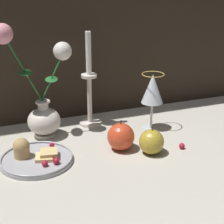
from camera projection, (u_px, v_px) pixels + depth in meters
The scene contains 9 objects.
ground_plane at pixel (107, 146), 1.16m from camera, with size 2.40×2.40×0.00m, color #B7B2A3.
vase at pixel (41, 99), 1.18m from camera, with size 0.23×0.11×0.37m.
plate_with_pastries at pixel (35, 157), 1.06m from camera, with size 0.21×0.21×0.07m.
wine_glass at pixel (152, 91), 1.23m from camera, with size 0.07×0.07×0.19m.
candlestick at pixel (88, 91), 1.26m from camera, with size 0.07×0.07×0.33m.
apple_beside_vase at pixel (151, 142), 1.10m from camera, with size 0.07×0.07×0.09m.
apple_near_glass at pixel (121, 137), 1.12m from camera, with size 0.08×0.08×0.09m.
berry_near_plate at pixel (182, 146), 1.13m from camera, with size 0.02×0.02×0.02m, color #AD192D.
berry_front_center at pixel (120, 133), 1.22m from camera, with size 0.02×0.02×0.02m, color #AD192D.
Camera 1 is at (-0.35, -0.97, 0.53)m, focal length 60.00 mm.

